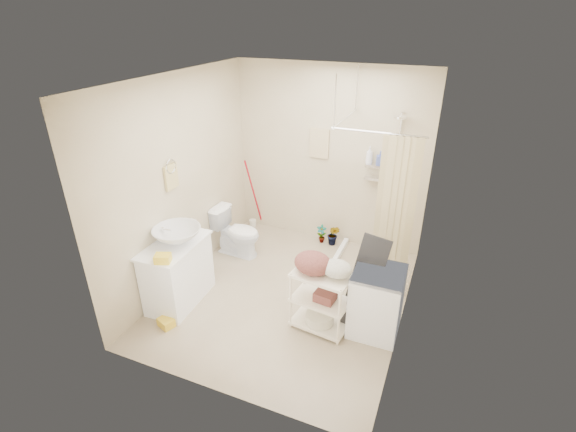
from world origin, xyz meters
The scene contains 23 objects.
floor centered at (0.00, 0.00, 0.00)m, with size 3.20×3.20×0.00m, color tan.
ceiling centered at (0.00, 0.00, 2.60)m, with size 2.80×3.20×0.04m, color silver.
wall_back centered at (0.00, 1.60, 1.30)m, with size 2.80×0.04×2.60m, color beige.
wall_front centered at (0.00, -1.60, 1.30)m, with size 2.80×0.04×2.60m, color beige.
wall_left centered at (-1.40, 0.00, 1.30)m, with size 0.04×3.20×2.60m, color beige.
wall_right centered at (1.40, 0.00, 1.30)m, with size 0.04×3.20×2.60m, color beige.
vanity centered at (-1.16, -0.58, 0.39)m, with size 0.50×0.90×0.79m, color white.
sink centered at (-1.14, -0.53, 0.88)m, with size 0.55×0.55×0.19m, color silver.
counter_basket centered at (-1.03, -0.94, 0.84)m, with size 0.17×0.13×0.09m, color yellow.
floor_basket centered at (-1.03, -1.05, 0.07)m, with size 0.26×0.20×0.14m, color yellow.
toilet centered at (-1.04, 0.66, 0.35)m, with size 0.39×0.69×0.70m, color white.
mop centered at (-1.22, 1.49, 0.58)m, with size 0.11×0.11×1.16m, color #AA0516, non-canonical shape.
potted_plant_a centered at (-0.01, 1.42, 0.14)m, with size 0.15×0.10×0.29m, color brown.
potted_plant_b centered at (0.18, 1.42, 0.17)m, with size 0.18×0.15×0.34m, color brown.
hanging_towel centered at (-0.15, 1.58, 1.50)m, with size 0.28×0.03×0.42m, color beige.
towel_ring centered at (-1.38, -0.20, 1.47)m, with size 0.04×0.22×0.34m, color #D3BF76, non-canonical shape.
tp_holder centered at (-1.36, 0.05, 0.72)m, with size 0.08×0.12×0.14m, color silver, non-canonical shape.
shower centered at (0.85, 1.05, 1.05)m, with size 1.10×1.10×2.10m, color white, non-canonical shape.
shampoo_bottle_a centered at (0.59, 1.51, 1.44)m, with size 0.09×0.09×0.24m, color silver.
shampoo_bottle_b centered at (0.74, 1.51, 1.42)m, with size 0.09×0.09×0.19m, color #4556A6.
washing_machine centered at (1.14, -0.20, 0.38)m, with size 0.52×0.54×0.77m, color white.
laundry_rack centered at (0.57, -0.39, 0.43)m, with size 0.62×0.36×0.85m, color white, non-canonical shape.
ironing_board centered at (0.98, -0.14, 0.55)m, with size 0.31×0.09×1.10m, color black, non-canonical shape.
Camera 1 is at (1.64, -3.90, 3.22)m, focal length 26.00 mm.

